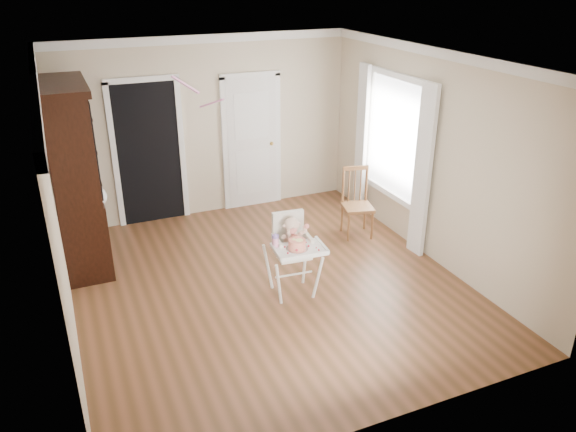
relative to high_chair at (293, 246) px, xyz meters
name	(u,v)px	position (x,y,z in m)	size (l,w,h in m)	color
floor	(269,284)	(-0.19, 0.29, -0.63)	(5.00, 5.00, 0.00)	brown
ceiling	(265,59)	(-0.19, 0.29, 2.07)	(5.00, 5.00, 0.00)	white
wall_back	(207,128)	(-0.19, 2.79, 0.72)	(4.50, 4.50, 0.00)	beige
wall_left	(55,213)	(-2.44, 0.29, 0.72)	(5.00, 5.00, 0.00)	beige
wall_right	(432,157)	(2.06, 0.29, 0.72)	(5.00, 5.00, 0.00)	beige
crown_molding	(265,65)	(-0.19, 0.29, 2.01)	(4.50, 5.00, 0.12)	white
doorway	(149,151)	(-1.09, 2.77, 0.48)	(1.06, 0.05, 2.22)	black
closet_door	(252,144)	(0.51, 2.76, 0.40)	(0.96, 0.09, 2.13)	white
window_right	(392,146)	(1.99, 1.09, 0.66)	(0.13, 1.84, 2.30)	white
high_chair	(293,246)	(0.00, 0.00, 0.00)	(0.63, 0.76, 1.02)	white
baby	(292,235)	(0.00, 0.02, 0.13)	(0.28, 0.22, 0.41)	beige
cake	(297,244)	(-0.05, -0.22, 0.14)	(0.25, 0.25, 0.12)	silver
sippy_cup	(275,241)	(-0.25, -0.08, 0.16)	(0.07, 0.07, 0.18)	pink
china_cabinet	(75,178)	(-2.17, 1.77, 0.55)	(0.62, 1.40, 2.36)	black
dining_chair	(357,205)	(1.50, 1.12, -0.16)	(0.49, 0.49, 0.99)	brown
streamer	(185,84)	(-0.82, 1.26, 1.69)	(0.03, 0.50, 0.02)	pink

